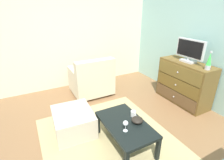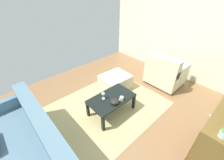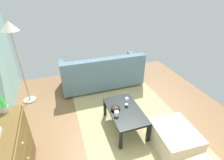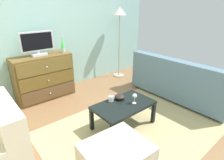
% 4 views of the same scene
% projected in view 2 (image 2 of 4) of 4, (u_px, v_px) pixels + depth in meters
% --- Properties ---
extents(ground_plane, '(5.22, 4.55, 0.05)m').
position_uv_depth(ground_plane, '(117.00, 110.00, 3.10)').
color(ground_plane, brown).
extents(wall_plain_left, '(0.12, 4.55, 2.57)m').
position_uv_depth(wall_plain_left, '(183.00, 30.00, 3.71)').
color(wall_plain_left, beige).
rests_on(wall_plain_left, ground_plane).
extents(area_rug, '(2.60, 1.90, 0.01)m').
position_uv_depth(area_rug, '(104.00, 109.00, 3.10)').
color(area_rug, tan).
rests_on(area_rug, ground_plane).
extents(dresser, '(1.10, 0.49, 0.88)m').
position_uv_depth(dresser, '(222.00, 138.00, 2.01)').
color(dresser, brown).
rests_on(dresser, ground_plane).
extents(coffee_table, '(0.91, 0.54, 0.39)m').
position_uv_depth(coffee_table, '(111.00, 99.00, 2.84)').
color(coffee_table, black).
rests_on(coffee_table, ground_plane).
extents(wine_glass, '(0.07, 0.07, 0.16)m').
position_uv_depth(wine_glass, '(103.00, 94.00, 2.73)').
color(wine_glass, silver).
rests_on(wine_glass, coffee_table).
extents(mug, '(0.11, 0.08, 0.08)m').
position_uv_depth(mug, '(121.00, 99.00, 2.72)').
color(mug, silver).
rests_on(mug, coffee_table).
extents(bowl_decorative, '(0.17, 0.17, 0.07)m').
position_uv_depth(bowl_decorative, '(115.00, 101.00, 2.66)').
color(bowl_decorative, black).
rests_on(bowl_decorative, coffee_table).
extents(couch_large, '(0.85, 1.98, 0.83)m').
position_uv_depth(couch_large, '(28.00, 150.00, 1.98)').
color(couch_large, '#332319').
rests_on(couch_large, ground_plane).
extents(armchair, '(0.80, 0.86, 0.88)m').
position_uv_depth(armchair, '(165.00, 72.00, 3.71)').
color(armchair, '#332319').
rests_on(armchair, ground_plane).
extents(ottoman, '(0.73, 0.64, 0.36)m').
position_uv_depth(ottoman, '(115.00, 82.00, 3.65)').
color(ottoman, beige).
rests_on(ottoman, ground_plane).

